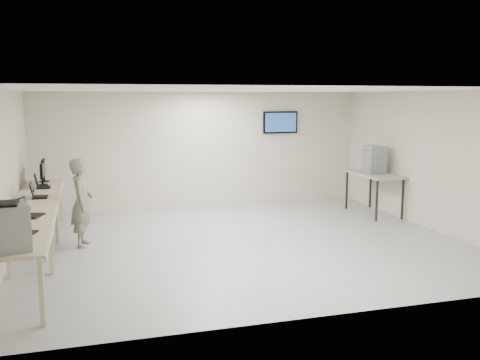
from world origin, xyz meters
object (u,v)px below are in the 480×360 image
object	(u,v)px
equipment_box	(7,227)
side_table	(374,176)
workbench	(34,211)
soldier	(82,203)

from	to	relation	value
equipment_box	side_table	world-z (taller)	equipment_box
side_table	equipment_box	bearing A→B (deg)	-149.96
workbench	equipment_box	distance (m)	2.66
soldier	side_table	bearing A→B (deg)	-74.10
workbench	side_table	xyz separation A→B (m)	(7.19, 1.56, 0.05)
equipment_box	soldier	size ratio (longest dim) A/B	0.34
equipment_box	side_table	bearing A→B (deg)	15.70
equipment_box	soldier	bearing A→B (deg)	61.69
workbench	soldier	bearing A→B (deg)	39.95
soldier	workbench	bearing A→B (deg)	137.62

